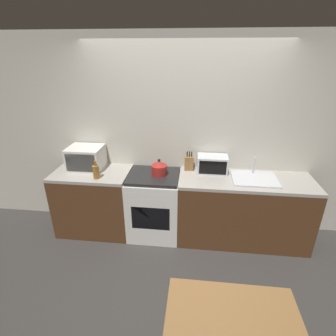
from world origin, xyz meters
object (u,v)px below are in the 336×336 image
Objects in this scene: stove_range at (154,205)px; toaster_oven at (212,164)px; kettle at (159,168)px; bottle at (96,172)px; dining_table at (233,335)px; microwave at (86,158)px.

toaster_oven is (0.75, 0.17, 0.57)m from stove_range.
bottle is (-0.77, -0.20, -0.00)m from kettle.
stove_range reaches higher than dining_table.
toaster_oven is at bearing 12.56° from stove_range.
toaster_oven is at bearing 92.30° from dining_table.
dining_table is at bearing -67.69° from kettle.
kettle is 1.01m from microwave.
microwave is at bearing 130.53° from bottle.
bottle is 0.26× the size of dining_table.
toaster_oven is (0.68, 0.15, 0.02)m from kettle.
dining_table is (1.53, -1.66, -0.36)m from bottle.
microwave reaches higher than bottle.
stove_range is at bearing -167.44° from toaster_oven.
microwave reaches higher than kettle.
kettle is 2.04m from dining_table.
microwave is at bearing -177.78° from toaster_oven.
bottle reaches higher than kettle.
toaster_oven is at bearing 12.20° from kettle.
kettle is 0.24× the size of dining_table.
stove_range is 2.00× the size of microwave.
dining_table is (0.83, -1.83, 0.18)m from stove_range.
microwave reaches higher than dining_table.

